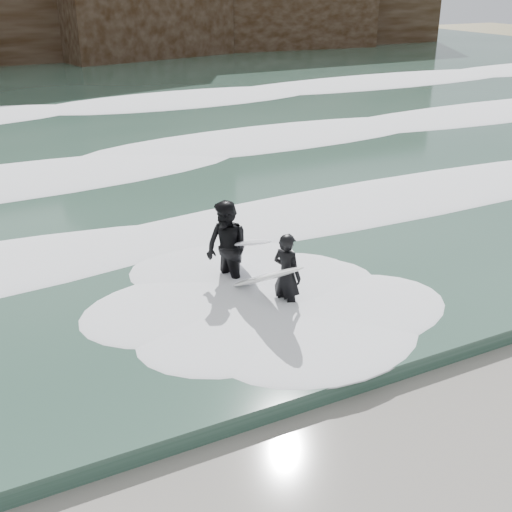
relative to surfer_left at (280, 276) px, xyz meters
name	(u,v)px	position (x,y,z in m)	size (l,w,h in m)	color
sea	(51,100)	(0.30, 23.37, -0.66)	(90.00, 52.00, 0.30)	#2D4A3E
foam_near	(219,232)	(0.30, 3.37, -0.41)	(60.00, 3.20, 0.20)	white
foam_mid	(129,158)	(0.30, 10.37, -0.39)	(60.00, 4.00, 0.24)	white
foam_far	(68,108)	(0.30, 19.37, -0.36)	(60.00, 4.80, 0.30)	white
surfer_left	(280,276)	(0.00, 0.00, 0.00)	(1.11, 2.16, 1.60)	black
surfer_right	(229,249)	(-0.43, 1.20, 0.14)	(1.30, 2.16, 1.89)	black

